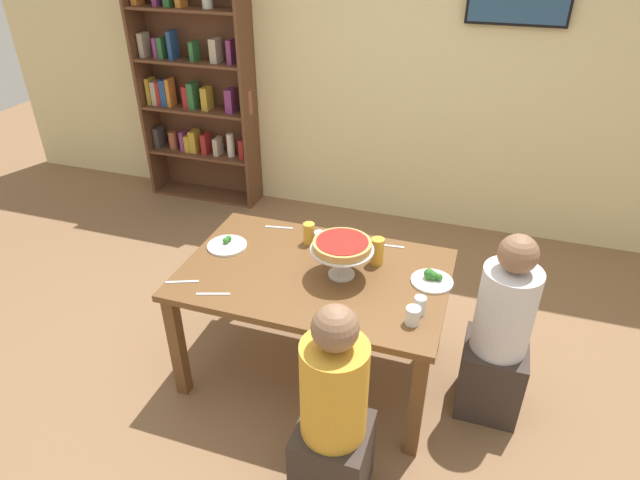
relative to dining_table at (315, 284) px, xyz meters
name	(u,v)px	position (x,y,z in m)	size (l,w,h in m)	color
ground_plane	(315,367)	(0.00, 0.00, -0.65)	(12.00, 12.00, 0.00)	#846042
rear_partition	(399,63)	(0.00, 2.20, 0.75)	(8.00, 0.12, 2.80)	beige
dining_table	(315,284)	(0.00, 0.00, 0.00)	(1.49, 0.97, 0.74)	brown
bookshelf	(195,85)	(-1.85, 2.01, 0.46)	(1.11, 0.30, 2.21)	brown
diner_near_right	(333,422)	(0.35, -0.78, -0.16)	(0.34, 0.34, 1.15)	#382D28
diner_head_east	(499,340)	(1.04, 0.03, -0.16)	(0.34, 0.34, 1.15)	#382D28
deep_dish_pizza_stand	(342,247)	(0.15, 0.01, 0.27)	(0.35, 0.35, 0.22)	silver
salad_plate_near_diner	(432,279)	(0.64, 0.11, 0.11)	(0.23, 0.23, 0.07)	white
salad_plate_far_diner	(227,245)	(-0.59, 0.09, 0.10)	(0.24, 0.24, 0.05)	white
beer_glass_amber_tall	(309,233)	(-0.13, 0.28, 0.16)	(0.07, 0.07, 0.13)	gold
beer_glass_amber_short	(377,251)	(0.31, 0.19, 0.17)	(0.08, 0.08, 0.16)	gold
water_glass_clear_near	(319,240)	(-0.06, 0.26, 0.14)	(0.06, 0.06, 0.10)	white
water_glass_clear_far	(413,316)	(0.60, -0.27, 0.14)	(0.07, 0.07, 0.09)	white
water_glass_clear_spare	(420,305)	(0.62, -0.18, 0.14)	(0.06, 0.06, 0.10)	white
cutlery_fork_near	(213,294)	(-0.44, -0.37, 0.09)	(0.18, 0.02, 0.01)	silver
cutlery_knife_near	(389,246)	(0.35, 0.40, 0.09)	(0.18, 0.02, 0.01)	silver
cutlery_fork_far	(182,282)	(-0.66, -0.33, 0.09)	(0.18, 0.02, 0.01)	silver
cutlery_knife_far	(279,227)	(-0.38, 0.40, 0.09)	(0.18, 0.02, 0.01)	silver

